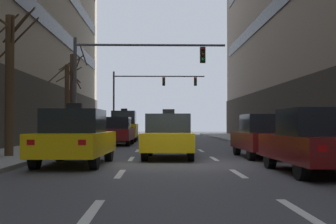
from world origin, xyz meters
TOP-DOWN VIEW (x-y plane):
  - ground_plane at (0.00, 0.00)m, footprint 120.00×120.00m
  - lane_stripe_l1_s2 at (-1.51, -8.00)m, footprint 0.16×2.00m
  - lane_stripe_l1_s3 at (-1.51, -3.00)m, footprint 0.16×2.00m
  - lane_stripe_l1_s4 at (-1.51, 2.00)m, footprint 0.16×2.00m
  - lane_stripe_l1_s5 at (-1.51, 7.00)m, footprint 0.16×2.00m
  - lane_stripe_l1_s6 at (-1.51, 12.00)m, footprint 0.16×2.00m
  - lane_stripe_l1_s7 at (-1.51, 17.00)m, footprint 0.16×2.00m
  - lane_stripe_l1_s8 at (-1.51, 22.00)m, footprint 0.16×2.00m
  - lane_stripe_l1_s9 at (-1.51, 27.00)m, footprint 0.16×2.00m
  - lane_stripe_l1_s10 at (-1.51, 32.00)m, footprint 0.16×2.00m
  - lane_stripe_l2_s2 at (1.51, -8.00)m, footprint 0.16×2.00m
  - lane_stripe_l2_s3 at (1.51, -3.00)m, footprint 0.16×2.00m
  - lane_stripe_l2_s4 at (1.51, 2.00)m, footprint 0.16×2.00m
  - lane_stripe_l2_s5 at (1.51, 7.00)m, footprint 0.16×2.00m
  - lane_stripe_l2_s6 at (1.51, 12.00)m, footprint 0.16×2.00m
  - lane_stripe_l2_s7 at (1.51, 17.00)m, footprint 0.16×2.00m
  - lane_stripe_l2_s8 at (1.51, 22.00)m, footprint 0.16×2.00m
  - lane_stripe_l2_s9 at (1.51, 27.00)m, footprint 0.16×2.00m
  - lane_stripe_l2_s10 at (1.51, 32.00)m, footprint 0.16×2.00m
  - car_driving_0 at (-3.02, 12.63)m, footprint 1.98×4.52m
  - taxi_driving_1 at (-0.14, 2.25)m, footprint 2.04×4.45m
  - taxi_driving_2 at (-3.10, -0.52)m, footprint 2.09×4.65m
  - taxi_driving_3 at (0.08, 12.26)m, footprint 1.94×4.22m
  - taxi_driving_4 at (-2.98, 18.51)m, footprint 1.95×4.57m
  - taxi_driving_5 at (0.01, 26.85)m, footprint 2.05×4.69m
  - car_parked_1 at (3.48, -3.11)m, footprint 1.92×4.47m
  - car_parked_2 at (3.48, 2.47)m, footprint 1.87×4.37m
  - traffic_signal_0 at (-2.40, 9.49)m, footprint 8.07×0.35m
  - traffic_signal_1 at (-1.73, 30.89)m, footprint 9.18×0.35m
  - street_tree_0 at (-5.85, 12.10)m, footprint 1.84×1.82m
  - street_tree_1 at (-5.86, 1.78)m, footprint 1.72×1.04m
  - street_tree_2 at (-5.86, 13.66)m, footprint 1.94×1.94m

SIDE VIEW (x-z plane):
  - ground_plane at x=0.00m, z-range 0.00..0.00m
  - lane_stripe_l1_s2 at x=-1.51m, z-range 0.00..0.01m
  - lane_stripe_l1_s3 at x=-1.51m, z-range 0.00..0.01m
  - lane_stripe_l1_s4 at x=-1.51m, z-range 0.00..0.01m
  - lane_stripe_l1_s5 at x=-1.51m, z-range 0.00..0.01m
  - lane_stripe_l1_s6 at x=-1.51m, z-range 0.00..0.01m
  - lane_stripe_l1_s7 at x=-1.51m, z-range 0.00..0.01m
  - lane_stripe_l1_s8 at x=-1.51m, z-range 0.00..0.01m
  - lane_stripe_l1_s9 at x=-1.51m, z-range 0.00..0.01m
  - lane_stripe_l1_s10 at x=-1.51m, z-range 0.00..0.01m
  - lane_stripe_l2_s2 at x=1.51m, z-range 0.00..0.01m
  - lane_stripe_l2_s3 at x=1.51m, z-range 0.00..0.01m
  - lane_stripe_l2_s4 at x=1.51m, z-range 0.00..0.01m
  - lane_stripe_l2_s5 at x=1.51m, z-range 0.00..0.01m
  - lane_stripe_l2_s6 at x=1.51m, z-range 0.00..0.01m
  - lane_stripe_l2_s7 at x=1.51m, z-range 0.00..0.01m
  - lane_stripe_l2_s8 at x=1.51m, z-range 0.00..0.01m
  - lane_stripe_l2_s9 at x=1.51m, z-range 0.00..0.01m
  - lane_stripe_l2_s10 at x=1.51m, z-range 0.00..0.01m
  - taxi_driving_3 at x=0.08m, z-range -0.09..1.63m
  - car_parked_2 at x=3.48m, z-range -0.01..1.62m
  - taxi_driving_1 at x=-0.14m, z-range -0.10..1.71m
  - car_parked_1 at x=3.48m, z-range -0.01..1.66m
  - car_driving_0 at x=-3.02m, z-range -0.01..1.67m
  - taxi_driving_2 at x=-3.10m, z-range -0.10..1.80m
  - taxi_driving_5 at x=0.01m, z-range -0.11..1.82m
  - taxi_driving_4 at x=-2.98m, z-range -0.10..2.29m
  - street_tree_0 at x=-5.85m, z-range 0.11..5.08m
  - street_tree_1 at x=-5.86m, z-range 0.06..5.53m
  - street_tree_2 at x=-5.86m, z-range 0.06..6.07m
  - traffic_signal_0 at x=-2.40m, z-range 1.28..7.00m
  - traffic_signal_1 at x=-1.73m, z-range 1.53..7.91m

